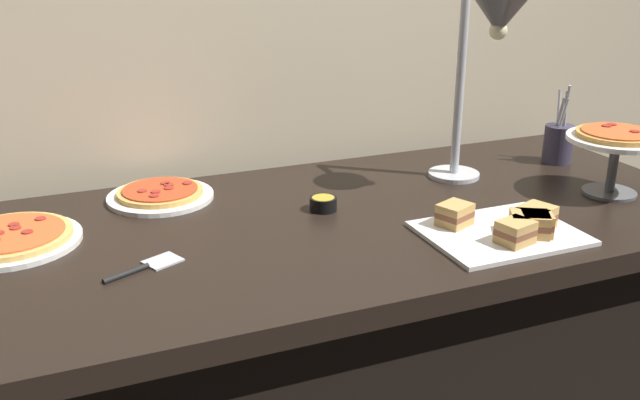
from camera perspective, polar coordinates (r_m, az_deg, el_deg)
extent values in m
cube|color=#C6B593|center=(2.03, -4.46, 15.20)|extent=(4.40, 0.04, 2.40)
cube|color=black|center=(1.68, 1.29, -2.21)|extent=(1.90, 0.84, 0.05)
cube|color=black|center=(1.86, 1.20, -13.05)|extent=(1.75, 0.74, 0.71)
cylinder|color=#B7BABF|center=(1.99, 10.68, 2.04)|extent=(0.14, 0.14, 0.01)
cylinder|color=#B7BABF|center=(1.93, 11.17, 9.12)|extent=(0.02, 0.02, 0.49)
cone|color=#595B60|center=(1.78, 14.23, 14.32)|extent=(0.15, 0.15, 0.10)
sphere|color=#F9EAB2|center=(1.79, 14.11, 13.05)|extent=(0.04, 0.04, 0.04)
cylinder|color=white|center=(1.67, -23.56, -3.05)|extent=(0.30, 0.30, 0.01)
cylinder|color=#DBA856|center=(1.67, -23.62, -2.67)|extent=(0.26, 0.26, 0.01)
cylinder|color=#C65628|center=(1.66, -23.66, -2.42)|extent=(0.23, 0.23, 0.00)
cylinder|color=maroon|center=(1.71, -21.52, -1.41)|extent=(0.02, 0.02, 0.00)
cylinder|color=maroon|center=(1.68, -23.25, -2.07)|extent=(0.02, 0.02, 0.00)
cylinder|color=maroon|center=(1.64, -22.44, -2.39)|extent=(0.02, 0.02, 0.00)
cylinder|color=maroon|center=(1.70, -23.36, -1.83)|extent=(0.02, 0.02, 0.00)
cylinder|color=white|center=(1.83, -12.68, 0.26)|extent=(0.27, 0.27, 0.01)
cylinder|color=gold|center=(1.83, -12.70, 0.61)|extent=(0.21, 0.21, 0.01)
cylinder|color=#AD3D1E|center=(1.83, -12.72, 0.84)|extent=(0.19, 0.19, 0.00)
cylinder|color=maroon|center=(1.82, -14.09, 0.71)|extent=(0.02, 0.02, 0.00)
cylinder|color=maroon|center=(1.86, -12.30, 1.32)|extent=(0.02, 0.02, 0.00)
cylinder|color=maroon|center=(1.78, -13.18, 0.33)|extent=(0.02, 0.02, 0.00)
cylinder|color=maroon|center=(1.85, -10.60, 1.34)|extent=(0.02, 0.02, 0.00)
cylinder|color=maroon|center=(1.80, -13.06, 0.64)|extent=(0.02, 0.02, 0.00)
cylinder|color=maroon|center=(1.82, -12.05, 0.94)|extent=(0.02, 0.02, 0.00)
cylinder|color=maroon|center=(1.84, -12.03, 1.18)|extent=(0.02, 0.02, 0.00)
cylinder|color=#595B60|center=(1.95, 22.43, 2.40)|extent=(0.02, 0.02, 0.14)
cylinder|color=#595B60|center=(1.97, 22.18, 0.58)|extent=(0.14, 0.14, 0.01)
cylinder|color=white|center=(1.93, 22.73, 4.53)|extent=(0.25, 0.25, 0.01)
cylinder|color=#C68E42|center=(1.93, 22.78, 4.88)|extent=(0.20, 0.20, 0.01)
cylinder|color=#C65628|center=(1.93, 22.81, 5.10)|extent=(0.18, 0.18, 0.00)
cylinder|color=maroon|center=(1.93, 23.96, 5.05)|extent=(0.02, 0.02, 0.00)
cylinder|color=maroon|center=(1.98, 22.39, 5.63)|extent=(0.02, 0.02, 0.00)
cylinder|color=maroon|center=(1.96, 22.02, 5.53)|extent=(0.02, 0.02, 0.00)
cube|color=white|center=(1.62, 14.24, -2.60)|extent=(0.33, 0.26, 0.01)
cube|color=tan|center=(1.66, 16.88, -1.85)|extent=(0.10, 0.09, 0.02)
cube|color=brown|center=(1.65, 16.93, -1.33)|extent=(0.10, 0.09, 0.01)
cube|color=tan|center=(1.65, 16.99, -0.82)|extent=(0.10, 0.09, 0.02)
cube|color=tan|center=(1.63, 10.72, -1.68)|extent=(0.09, 0.08, 0.02)
cube|color=brown|center=(1.63, 10.76, -1.15)|extent=(0.09, 0.08, 0.01)
cube|color=tan|center=(1.62, 10.80, -0.63)|extent=(0.09, 0.08, 0.02)
cube|color=tan|center=(1.62, 16.95, -2.42)|extent=(0.08, 0.08, 0.02)
cube|color=brown|center=(1.61, 17.01, -1.89)|extent=(0.08, 0.08, 0.01)
cube|color=tan|center=(1.61, 17.07, -1.36)|extent=(0.08, 0.08, 0.02)
cube|color=tan|center=(1.56, 15.36, -3.05)|extent=(0.08, 0.08, 0.02)
cube|color=brown|center=(1.56, 15.41, -2.51)|extent=(0.08, 0.08, 0.01)
cube|color=tan|center=(1.55, 15.47, -1.96)|extent=(0.08, 0.08, 0.02)
cube|color=tan|center=(1.62, 16.41, -2.39)|extent=(0.11, 0.10, 0.02)
cube|color=brown|center=(1.61, 16.46, -1.86)|extent=(0.11, 0.10, 0.01)
cube|color=tan|center=(1.60, 16.52, -1.33)|extent=(0.11, 0.10, 0.02)
cylinder|color=black|center=(1.71, 0.26, -0.30)|extent=(0.07, 0.07, 0.03)
cylinder|color=gold|center=(1.71, 0.26, 0.13)|extent=(0.05, 0.05, 0.01)
cylinder|color=#383347|center=(2.19, 18.57, 4.29)|extent=(0.08, 0.08, 0.11)
cylinder|color=#B7BABF|center=(2.17, 19.00, 6.22)|extent=(0.02, 0.03, 0.20)
cylinder|color=#B7BABF|center=(2.15, 18.70, 5.66)|extent=(0.03, 0.02, 0.16)
cylinder|color=#B7BABF|center=(2.17, 19.05, 5.98)|extent=(0.02, 0.01, 0.18)
cylinder|color=#B7BABF|center=(2.19, 18.56, 6.11)|extent=(0.02, 0.03, 0.18)
cylinder|color=#B7BABF|center=(2.17, 18.50, 5.82)|extent=(0.01, 0.04, 0.16)
cube|color=#B7BABF|center=(1.49, -12.51, -4.81)|extent=(0.09, 0.08, 0.00)
cylinder|color=black|center=(1.44, -15.30, -5.72)|extent=(0.10, 0.05, 0.01)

